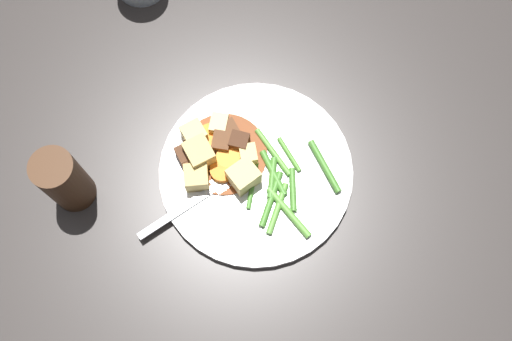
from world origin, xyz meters
name	(u,v)px	position (x,y,z in m)	size (l,w,h in m)	color
ground_plane	(256,173)	(0.00, 0.00, 0.00)	(3.00, 3.00, 0.00)	#383330
dinner_plate	(256,172)	(0.00, 0.00, 0.01)	(0.26, 0.26, 0.01)	white
stew_sauce	(224,154)	(0.05, -0.01, 0.01)	(0.12, 0.12, 0.00)	brown
carrot_slice_0	(210,135)	(0.07, -0.03, 0.02)	(0.03, 0.03, 0.01)	orange
carrot_slice_1	(235,169)	(0.03, 0.01, 0.02)	(0.03, 0.03, 0.01)	orange
carrot_slice_2	(222,171)	(0.04, 0.01, 0.02)	(0.03, 0.03, 0.01)	orange
carrot_slice_3	(228,158)	(0.04, -0.01, 0.02)	(0.03, 0.03, 0.01)	orange
carrot_slice_4	(202,148)	(0.08, -0.01, 0.02)	(0.03, 0.03, 0.01)	orange
potato_chunk_0	(199,155)	(0.08, 0.00, 0.03)	(0.03, 0.04, 0.04)	#DBBC6B
potato_chunk_1	(197,177)	(0.07, 0.03, 0.03)	(0.03, 0.03, 0.03)	#DBBC6B
potato_chunk_2	(219,125)	(0.06, -0.05, 0.02)	(0.03, 0.02, 0.02)	#EAD68C
potato_chunk_3	(248,155)	(0.01, -0.02, 0.02)	(0.02, 0.03, 0.02)	#E5CC7A
potato_chunk_4	(194,134)	(0.09, -0.03, 0.03)	(0.03, 0.03, 0.03)	#E5CC7A
potato_chunk_5	(244,176)	(0.01, 0.02, 0.03)	(0.03, 0.04, 0.03)	#E5CC7A
meat_chunk_0	(239,142)	(0.03, -0.03, 0.02)	(0.02, 0.02, 0.02)	#4C2B19
meat_chunk_1	(188,155)	(0.09, 0.00, 0.02)	(0.02, 0.03, 0.02)	#56331E
meat_chunk_2	(230,130)	(0.05, -0.05, 0.02)	(0.03, 0.02, 0.02)	brown
meat_chunk_3	(192,167)	(0.08, 0.02, 0.02)	(0.02, 0.02, 0.02)	brown
meat_chunk_4	(222,142)	(0.05, -0.03, 0.02)	(0.02, 0.03, 0.02)	brown
green_bean_0	(289,154)	(-0.04, -0.03, 0.02)	(0.01, 0.01, 0.05)	#599E38
green_bean_1	(293,190)	(-0.05, 0.02, 0.02)	(0.01, 0.01, 0.06)	#4C8E33
green_bean_2	(277,208)	(-0.04, 0.05, 0.02)	(0.01, 0.01, 0.07)	#66AD42
green_bean_3	(273,152)	(-0.02, -0.03, 0.02)	(0.01, 0.01, 0.08)	#66AD42
green_bean_4	(325,166)	(-0.09, -0.02, 0.02)	(0.01, 0.01, 0.08)	#4C8E33
green_bean_5	(254,186)	(0.00, 0.02, 0.02)	(0.01, 0.01, 0.06)	#4C8E33
green_bean_6	(271,199)	(-0.03, 0.04, 0.02)	(0.01, 0.01, 0.08)	#4C8E33
green_bean_7	(272,178)	(-0.02, 0.01, 0.02)	(0.01, 0.01, 0.06)	#4C8E33
green_bean_8	(289,212)	(-0.05, 0.05, 0.02)	(0.01, 0.01, 0.08)	#66AD42
green_bean_9	(273,175)	(-0.02, 0.00, 0.02)	(0.01, 0.01, 0.07)	#4C8E33
fork	(200,197)	(0.06, 0.05, 0.01)	(0.13, 0.14, 0.00)	silver
pepper_mill	(64,180)	(0.23, 0.08, 0.05)	(0.05, 0.05, 0.11)	#4C2D19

